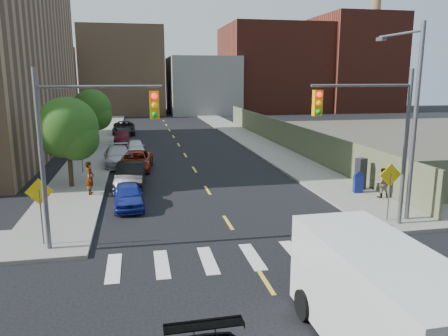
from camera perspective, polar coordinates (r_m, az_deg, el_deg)
name	(u,v)px	position (r m, az deg, el deg)	size (l,w,h in m)	color
ground	(285,312)	(13.40, 7.96, -18.13)	(160.00, 160.00, 0.00)	black
sidewalk_nw	(104,134)	(52.95, -15.35, 4.34)	(3.50, 73.00, 0.15)	gray
sidewalk_ne	(234,131)	(54.11, 1.30, 4.91)	(3.50, 73.00, 0.15)	gray
fence_north	(284,135)	(41.56, 7.89, 4.30)	(0.12, 44.00, 2.50)	#585C40
gravel_lot	(441,139)	(52.35, 26.53, 3.37)	(36.00, 42.00, 0.06)	#595447
bg_bldg_west	(27,80)	(82.89, -24.29, 10.43)	(14.00, 18.00, 12.00)	#592319
bg_bldg_midwest	(123,71)	(82.93, -13.00, 12.20)	(14.00, 16.00, 15.00)	#8C6B4C
bg_bldg_center	(202,85)	(81.80, -2.94, 10.74)	(12.00, 16.00, 10.00)	gray
bg_bldg_east	(272,69)	(86.89, 6.24, 12.73)	(18.00, 18.00, 16.00)	#592319
bg_bldg_fareast	(353,64)	(91.18, 16.54, 12.91)	(14.00, 16.00, 18.00)	#592319
smokestack	(374,38)	(93.34, 18.99, 15.80)	(1.80, 1.80, 28.00)	#8C6B4C
signal_nw	(83,135)	(17.16, -17.97, 4.13)	(4.59, 0.30, 7.00)	#59595E
signal_ne	(375,128)	(19.74, 19.16, 5.00)	(4.59, 0.30, 7.00)	#59595E
streetlight_ne	(411,109)	(21.62, 23.20, 7.09)	(0.25, 3.70, 9.00)	#59595E
warn_sign_nw	(40,199)	(18.43, -22.92, -3.78)	(1.06, 0.06, 2.83)	#59595E
warn_sign_ne	(390,181)	(21.21, 20.86, -1.64)	(1.06, 0.06, 2.83)	#59595E
warn_sign_midwest	(81,146)	(31.49, -18.17, 2.77)	(1.06, 0.06, 2.83)	#59595E
tree_west_near	(68,131)	(27.44, -19.72, 4.52)	(3.66, 3.64, 5.52)	#332114
tree_west_far	(92,112)	(42.26, -16.87, 7.07)	(3.66, 3.64, 5.52)	#332114
parked_car_blue	(128,195)	(23.11, -12.37, -3.53)	(1.50, 3.74, 1.27)	navy
parked_car_black	(131,176)	(27.02, -12.10, -0.99)	(1.62, 4.66, 1.53)	black
parked_car_red	(135,161)	(32.08, -11.50, 0.91)	(2.27, 4.93, 1.37)	maroon
parked_car_silver	(118,156)	(34.02, -13.70, 1.51)	(2.05, 5.05, 1.47)	#B1B3B9
parked_car_white	(135,147)	(38.71, -11.51, 2.71)	(1.52, 3.79, 1.29)	silver
parked_car_maroon	(122,138)	(44.98, -13.17, 3.86)	(1.30, 3.74, 1.23)	#3C0C14
parked_car_grey	(124,128)	(52.34, -12.95, 5.12)	(2.50, 5.43, 1.51)	black
cargo_van	(378,298)	(11.60, 19.41, -15.71)	(2.56, 6.00, 2.73)	silver
mailbox	(358,182)	(26.05, 17.13, -1.80)	(0.55, 0.46, 1.22)	navy
payphone	(361,174)	(26.78, 17.41, -0.72)	(0.55, 0.45, 1.85)	black
pedestrian_west	(90,178)	(25.62, -17.10, -1.25)	(0.68, 0.44, 1.85)	gray
pedestrian_east	(382,183)	(25.35, 19.93, -1.83)	(0.80, 0.62, 1.64)	gray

